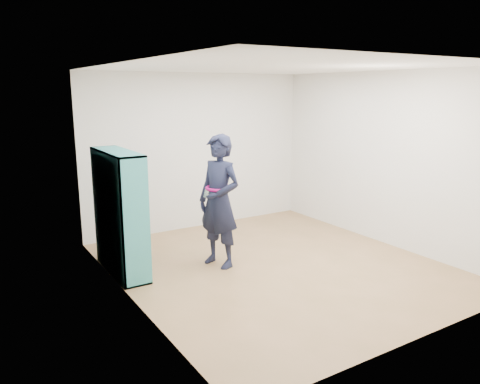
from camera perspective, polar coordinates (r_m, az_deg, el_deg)
floor at (r=6.41m, az=4.43°, el=-8.93°), size 4.50×4.50×0.00m
ceiling at (r=5.98m, az=4.85°, el=14.96°), size 4.50×4.50×0.00m
wall_left at (r=5.14m, az=-13.57°, el=0.52°), size 0.02×4.50×2.60m
wall_right at (r=7.42m, az=17.17°, el=3.88°), size 0.02×4.50×2.60m
wall_back at (r=7.96m, az=-5.09°, el=4.93°), size 4.00×0.02×2.60m
wall_front at (r=4.50m, az=21.96°, el=-1.72°), size 4.00×0.02×2.60m
bookshelf at (r=6.14m, az=-14.63°, el=-2.70°), size 0.35×1.19×1.59m
person at (r=6.17m, az=-2.55°, el=-1.13°), size 0.61×0.75×1.77m
smartphone at (r=6.10m, az=-4.12°, el=-0.20°), size 0.06×0.07×0.12m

